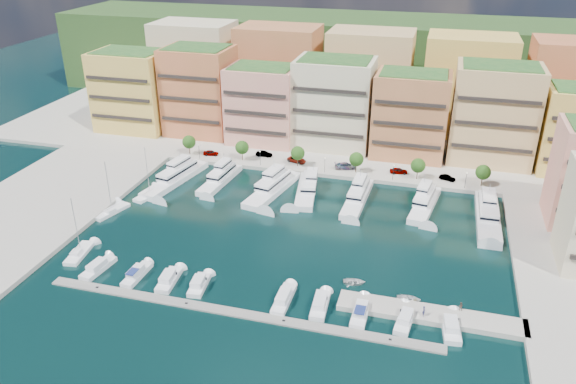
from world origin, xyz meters
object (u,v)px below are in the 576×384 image
(tree_5, at_px, (483,172))
(lamppost_2, at_px, (325,163))
(tree_3, at_px, (356,159))
(person_0, at_px, (424,311))
(tree_2, at_px, (298,153))
(lamppost_1, at_px, (260,156))
(yacht_0, at_px, (177,176))
(tender_2, at_px, (409,299))
(car_5, at_px, (447,178))
(lamppost_4, at_px, (466,178))
(cruiser_6, at_px, (320,305))
(tree_1, at_px, (242,147))
(cruiser_3, at_px, (199,285))
(cruiser_0, at_px, (98,268))
(cruiser_2, at_px, (169,280))
(yacht_4, at_px, (358,196))
(tree_0, at_px, (189,142))
(tree_4, at_px, (418,166))
(sailboat_0, at_px, (79,254))
(yacht_5, at_px, (425,202))
(cruiser_1, at_px, (137,274))
(yacht_6, at_px, (488,213))
(yacht_1, at_px, (221,178))
(tender_0, at_px, (354,282))
(car_3, at_px, (345,166))
(lamppost_0, at_px, (199,149))
(car_1, at_px, (264,154))
(car_2, at_px, (297,160))
(person_1, at_px, (460,306))
(car_4, at_px, (399,171))
(cruiser_9, at_px, (451,327))
(yacht_2, at_px, (273,186))
(cruiser_8, at_px, (405,320))
(cruiser_5, at_px, (284,299))

(tree_5, relative_size, lamppost_2, 1.35)
(tree_3, distance_m, person_0, 60.48)
(tree_2, height_order, lamppost_1, tree_2)
(yacht_0, height_order, tender_2, yacht_0)
(car_5, bearing_deg, tender_2, -165.75)
(lamppost_4, relative_size, cruiser_6, 0.51)
(tree_1, height_order, cruiser_3, tree_1)
(cruiser_0, height_order, cruiser_2, same)
(yacht_4, bearing_deg, tree_0, 164.24)
(tree_4, distance_m, sailboat_0, 84.03)
(yacht_5, relative_size, cruiser_1, 2.37)
(tree_1, bearing_deg, yacht_6, -13.44)
(yacht_1, relative_size, cruiser_2, 2.37)
(yacht_5, distance_m, tender_0, 37.48)
(yacht_5, bearing_deg, yacht_6, -8.47)
(tree_0, xyz_separation_m, cruiser_6, (51.12, -58.09, -4.20))
(cruiser_0, height_order, person_0, person_0)
(car_3, bearing_deg, car_5, -110.07)
(cruiser_0, height_order, car_5, car_5)
(lamppost_0, relative_size, car_1, 0.91)
(tree_0, xyz_separation_m, yacht_4, (50.84, -14.35, -3.65))
(yacht_1, distance_m, car_2, 22.67)
(tree_5, height_order, car_1, tree_5)
(lamppost_2, xyz_separation_m, person_1, (34.84, -51.20, -2.02))
(tree_4, height_order, tree_5, same)
(car_4, bearing_deg, cruiser_9, -177.74)
(lamppost_4, height_order, car_4, lamppost_4)
(tree_0, height_order, car_2, tree_0)
(lamppost_1, bearing_deg, lamppost_2, 0.00)
(yacht_5, relative_size, cruiser_6, 2.43)
(yacht_4, xyz_separation_m, cruiser_2, (-28.94, -43.74, -0.54))
(car_1, bearing_deg, car_4, -92.15)
(lamppost_0, relative_size, cruiser_1, 0.50)
(person_0, bearing_deg, tender_2, 21.02)
(tree_5, xyz_separation_m, person_0, (-11.18, -56.72, -2.77))
(yacht_2, bearing_deg, tender_2, -45.39)
(cruiser_8, bearing_deg, lamppost_2, 114.92)
(tender_2, bearing_deg, car_4, 2.62)
(lamppost_1, bearing_deg, lamppost_4, 0.00)
(cruiser_5, bearing_deg, tree_2, 102.09)
(tree_5, height_order, tender_0, tree_5)
(cruiser_2, height_order, car_5, car_5)
(tree_0, relative_size, cruiser_2, 0.70)
(lamppost_2, distance_m, car_3, 6.60)
(tree_4, relative_size, yacht_4, 0.26)
(tree_2, relative_size, cruiser_0, 0.65)
(tree_1, distance_m, yacht_6, 66.90)
(car_1, bearing_deg, car_5, -92.67)
(cruiser_8, relative_size, car_1, 1.79)
(tender_0, bearing_deg, lamppost_2, 7.35)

